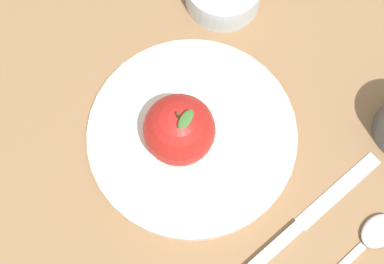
# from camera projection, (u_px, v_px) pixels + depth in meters

# --- Properties ---
(ground_plane) EXTENTS (2.40, 2.40, 0.00)m
(ground_plane) POSITION_uv_depth(u_px,v_px,m) (220.00, 144.00, 0.69)
(ground_plane) COLOR olive
(dinner_plate) EXTENTS (0.26, 0.26, 0.02)m
(dinner_plate) POSITION_uv_depth(u_px,v_px,m) (192.00, 135.00, 0.68)
(dinner_plate) COLOR silver
(dinner_plate) RESTS_ON ground_plane
(apple) EXTENTS (0.08, 0.08, 0.09)m
(apple) POSITION_uv_depth(u_px,v_px,m) (179.00, 130.00, 0.63)
(apple) COLOR #B21E19
(apple) RESTS_ON dinner_plate
(knife) EXTENTS (0.07, 0.21, 0.01)m
(knife) POSITION_uv_depth(u_px,v_px,m) (301.00, 224.00, 0.65)
(knife) COLOR silver
(knife) RESTS_ON ground_plane
(spoon) EXTENTS (0.06, 0.17, 0.01)m
(spoon) POSITION_uv_depth(u_px,v_px,m) (367.00, 242.00, 0.64)
(spoon) COLOR silver
(spoon) RESTS_ON ground_plane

